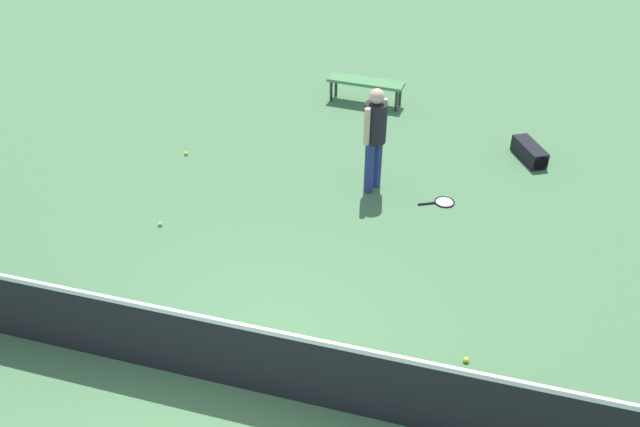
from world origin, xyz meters
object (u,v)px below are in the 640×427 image
Objects in this scene: player_near_side at (375,132)px; equipment_bag at (530,153)px; tennis_ball_by_net at (186,153)px; tennis_ball_midcourt at (466,360)px; courtside_bench at (366,84)px; tennis_ball_near_player at (160,224)px; tennis_racket_near_player at (443,202)px.

equipment_bag is at bearing -146.14° from player_near_side.
player_near_side is 25.76× the size of tennis_ball_by_net.
tennis_ball_by_net is at bearing -34.29° from tennis_ball_midcourt.
equipment_bag is at bearing -166.06° from tennis_ball_by_net.
tennis_ball_near_player is at bearing 68.04° from courtside_bench.
tennis_ball_near_player is at bearing -17.68° from tennis_ball_midcourt.
tennis_ball_midcourt is at bearing 111.73° from courtside_bench.
tennis_ball_by_net and tennis_ball_midcourt have the same top height.
player_near_side is 3.26m from courtside_bench.
tennis_ball_midcourt is 0.04× the size of courtside_bench.
tennis_racket_near_player is 3.22m from tennis_ball_midcourt.
player_near_side is 3.47m from tennis_ball_by_net.
tennis_racket_near_player is at bearing -78.93° from tennis_ball_midcourt.
tennis_ball_by_net reaches higher than tennis_racket_near_player.
tennis_racket_near_player is 3.76m from courtside_bench.
player_near_side is at bearing 33.86° from equipment_bag.
tennis_ball_by_net is 1.00× the size of tennis_ball_midcourt.
equipment_bag is (-0.65, -4.88, 0.11)m from tennis_ball_midcourt.
player_near_side is 3.02m from equipment_bag.
tennis_ball_by_net is 6.14m from tennis_ball_midcourt.
tennis_ball_near_player is at bearing 33.36° from player_near_side.
tennis_ball_near_player is at bearing 33.59° from equipment_bag.
player_near_side reaches higher than tennis_racket_near_player.
tennis_racket_near_player is (-1.14, 0.11, -1.00)m from player_near_side.
player_near_side is 25.76× the size of tennis_ball_midcourt.
tennis_ball_near_player reaches higher than tennis_racket_near_player.
tennis_ball_midcourt is at bearing 118.21° from player_near_side.
equipment_bag is (-2.40, -1.61, -0.87)m from player_near_side.
tennis_ball_near_player is 6.22m from equipment_bag.
tennis_ball_near_player is 1.00× the size of tennis_ball_midcourt.
courtside_bench is at bearing -111.96° from tennis_ball_near_player.
tennis_racket_near_player is at bearing 53.60° from equipment_bag.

